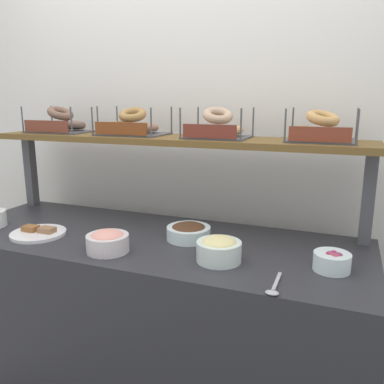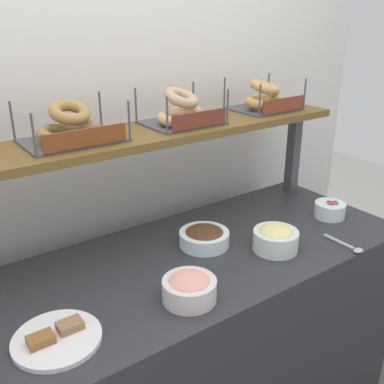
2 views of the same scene
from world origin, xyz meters
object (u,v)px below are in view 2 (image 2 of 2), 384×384
Objects in this scene: bagel_basket_sesame at (264,99)px; serving_spoon_near_plate at (349,246)px; bagel_basket_everything at (71,129)px; bagel_basket_plain at (182,112)px; bowl_egg_salad at (276,238)px; serving_plate_white at (57,338)px; bowl_chocolate_spread at (204,237)px; bowl_lox_spread at (189,288)px; bowl_beet_salad at (330,209)px.

serving_spoon_near_plate is at bearing -97.34° from bagel_basket_sesame.
bagel_basket_plain is at bearing -0.77° from bagel_basket_everything.
serving_plate_white is at bearing -179.18° from bowl_egg_salad.
serving_spoon_near_plate is 0.60× the size of bagel_basket_sesame.
bowl_chocolate_spread is at bearing 141.80° from serving_spoon_near_plate.
bagel_basket_plain is 1.01× the size of bagel_basket_sesame.
serving_spoon_near_plate is at bearing -7.44° from bowl_lox_spread.
serving_plate_white is at bearing -159.67° from bagel_basket_sesame.
bowl_chocolate_spread is 1.11× the size of serving_spoon_near_plate.
bowl_lox_spread is at bearing -170.97° from bowl_beet_salad.
bagel_basket_everything is (-0.15, 0.49, 0.43)m from bowl_lox_spread.
bowl_lox_spread is at bearing 172.56° from serving_spoon_near_plate.
bowl_lox_spread reaches higher than serving_plate_white.
bowl_egg_salad is at bearing 8.77° from bowl_lox_spread.
serving_plate_white is at bearing -176.43° from bowl_beet_salad.
bowl_lox_spread is 0.42m from serving_plate_white.
bowl_chocolate_spread is (-0.20, 0.19, -0.01)m from bowl_egg_salad.
bowl_egg_salad is 0.70× the size of serving_plate_white.
bowl_egg_salad is 0.27m from bowl_chocolate_spread.
bowl_egg_salad is at bearing 146.33° from serving_spoon_near_plate.
bowl_egg_salad is at bearing -34.92° from bagel_basket_everything.
bowl_egg_salad is 0.85m from bagel_basket_everything.
bagel_basket_plain reaches higher than serving_spoon_near_plate.
serving_spoon_near_plate is at bearing -55.93° from bagel_basket_plain.
bowl_egg_salad is (-0.41, -0.07, 0.01)m from bowl_beet_salad.
bagel_basket_sesame reaches higher than bowl_chocolate_spread.
bowl_chocolate_spread is 0.69m from serving_plate_white.
bagel_basket_everything is 1.13× the size of bagel_basket_plain.
bowl_egg_salad reaches higher than bowl_beet_salad.
bowl_chocolate_spread is at bearing 168.89° from bowl_beet_salad.
bagel_basket_everything is at bearing 106.78° from bowl_lox_spread.
bowl_lox_spread is 0.72m from bagel_basket_plain.
bowl_egg_salad is at bearing -70.42° from bagel_basket_plain.
bowl_lox_spread is at bearing -147.27° from bagel_basket_sesame.
serving_plate_white is 0.74× the size of bagel_basket_everything.
bowl_chocolate_spread is 0.66× the size of bagel_basket_plain.
bowl_beet_salad is 0.57m from bagel_basket_sesame.
bowl_lox_spread is 0.89× the size of bowl_chocolate_spread.
bagel_basket_plain is (0.31, 0.48, 0.43)m from bowl_lox_spread.
bowl_beet_salad reaches higher than bowl_chocolate_spread.
serving_plate_white is 0.95m from bagel_basket_plain.
serving_plate_white is 1.40× the size of serving_spoon_near_plate.
bagel_basket_sesame is (0.08, 0.58, 0.47)m from serving_spoon_near_plate.
bowl_chocolate_spread is (0.25, 0.26, -0.01)m from bowl_lox_spread.
bowl_lox_spread is at bearing -134.61° from bowl_chocolate_spread.
bagel_basket_plain is (0.05, 0.23, 0.44)m from bowl_chocolate_spread.
bagel_basket_plain reaches higher than bowl_egg_salad.
bowl_beet_salad is 0.54× the size of serving_plate_white.
serving_plate_white is at bearing 172.02° from bowl_lox_spread.
bowl_egg_salad is 0.59× the size of bagel_basket_sesame.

